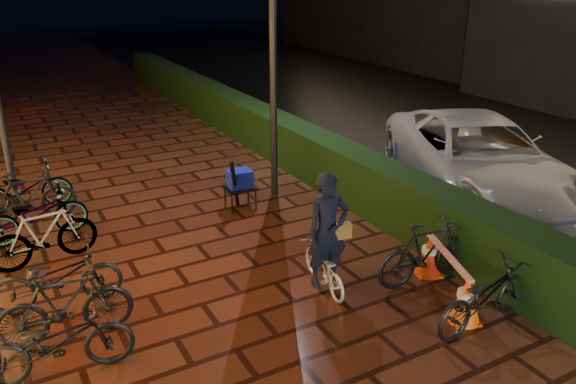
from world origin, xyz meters
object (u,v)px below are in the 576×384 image
cyclist (326,248)px  van (476,157)px  cart_assembly (239,181)px  traffic_barrier (447,275)px

cyclist → van: bearing=19.4°
van → cyclist: size_ratio=3.11×
cyclist → cart_assembly: (0.12, 3.12, -0.09)m
traffic_barrier → cart_assembly: cart_assembly is taller
cyclist → cart_assembly: size_ratio=1.59×
van → cart_assembly: (-4.40, 1.53, -0.20)m
traffic_barrier → cart_assembly: bearing=106.7°
van → traffic_barrier: bearing=-116.6°
cyclist → cart_assembly: cyclist is taller
van → cart_assembly: van is taller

